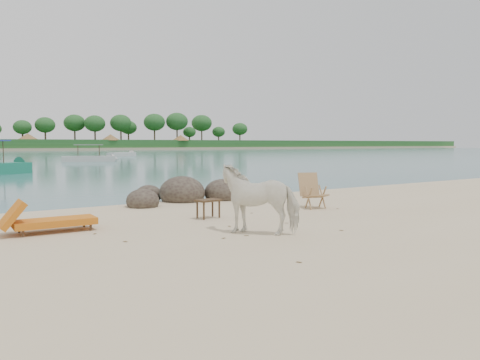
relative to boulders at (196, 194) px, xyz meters
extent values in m
ellipsoid|color=#332722|center=(-2.21, -0.68, -0.04)|extent=(1.00, 1.11, 0.75)
ellipsoid|color=#332722|center=(-0.51, 0.02, 0.05)|extent=(1.53, 1.68, 1.15)
ellipsoid|color=#332722|center=(0.89, -0.38, 0.01)|extent=(1.29, 1.42, 0.97)
ellipsoid|color=#332722|center=(2.09, 0.42, -0.06)|extent=(0.92, 1.02, 0.69)
ellipsoid|color=#332722|center=(3.19, -0.28, -0.08)|extent=(0.76, 0.84, 0.57)
ellipsoid|color=#332722|center=(-1.31, 1.02, -0.06)|extent=(0.91, 1.00, 0.68)
ellipsoid|color=#332722|center=(0.29, 1.22, -0.09)|extent=(0.73, 0.80, 0.55)
imported|color=white|center=(-1.65, -6.05, 0.54)|extent=(1.83, 1.84, 1.51)
plane|color=brown|center=(-4.74, -4.25, -0.21)|extent=(0.14, 0.14, 0.00)
plane|color=brown|center=(-1.82, -5.08, -0.21)|extent=(0.13, 0.13, 0.00)
plane|color=brown|center=(-0.01, -6.92, -0.21)|extent=(0.10, 0.10, 0.00)
plane|color=brown|center=(-2.66, -6.20, -0.21)|extent=(0.13, 0.13, 0.00)
plane|color=brown|center=(-2.66, -8.54, -0.21)|extent=(0.13, 0.13, 0.00)
plane|color=brown|center=(-2.12, -6.24, -0.21)|extent=(0.13, 0.13, 0.00)
plane|color=brown|center=(-4.47, -5.40, -0.21)|extent=(0.13, 0.13, 0.00)
plane|color=brown|center=(-0.19, -3.67, -0.21)|extent=(0.13, 0.13, 0.00)
plane|color=brown|center=(2.45, -4.37, -0.21)|extent=(0.12, 0.12, 0.00)
plane|color=brown|center=(-0.43, -5.50, -0.21)|extent=(0.12, 0.12, 0.00)
plane|color=brown|center=(0.65, -4.32, -0.21)|extent=(0.14, 0.14, 0.00)
camera|label=1|loc=(-7.63, -14.29, 1.76)|focal=35.00mm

